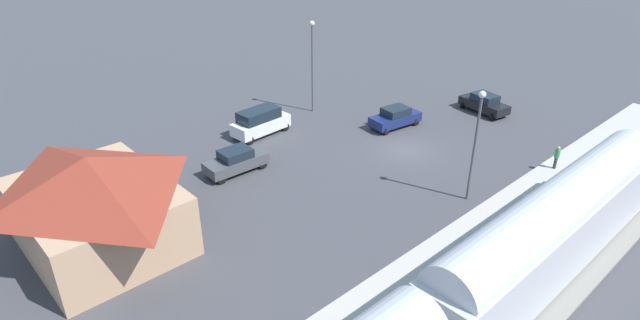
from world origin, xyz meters
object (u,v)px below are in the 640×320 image
pedestrian_on_platform (557,156)px  light_pole_lot_center (312,56)px  station_building (94,200)px  light_pole_near_platform (477,133)px  suv_white (260,122)px  sedan_charcoal (236,161)px  sedan_black (484,103)px  sedan_navy (395,117)px

pedestrian_on_platform → light_pole_lot_center: (20.30, 4.78, 3.81)m
station_building → light_pole_near_platform: size_ratio=1.38×
suv_white → sedan_charcoal: bearing=128.0°
station_building → suv_white: 16.70m
light_pole_lot_center → station_building: bearing=107.5°
light_pole_near_platform → suv_white: bearing=12.2°
suv_white → station_building: bearing=111.1°
sedan_charcoal → sedan_black: 23.62m
station_building → suv_white: bearing=-68.9°
sedan_navy → station_building: bearing=89.0°
light_pole_near_platform → sedan_navy: bearing=-27.6°
suv_white → sedan_navy: suv_white is taller
sedan_navy → sedan_black: same height
light_pole_near_platform → pedestrian_on_platform: bearing=-105.5°
sedan_navy → suv_white: bearing=55.4°
sedan_charcoal → light_pole_lot_center: (5.00, -11.77, 4.21)m
suv_white → sedan_charcoal: size_ratio=1.10×
sedan_charcoal → sedan_navy: bearing=-99.5°
suv_white → sedan_charcoal: suv_white is taller
pedestrian_on_platform → sedan_navy: pedestrian_on_platform is taller
sedan_charcoal → light_pole_near_platform: (-13.18, -8.85, 3.79)m
pedestrian_on_platform → sedan_black: pedestrian_on_platform is taller
pedestrian_on_platform → sedan_black: bearing=-33.6°
station_building → light_pole_near_platform: 22.32m
pedestrian_on_platform → light_pole_lot_center: light_pole_lot_center is taller
suv_white → sedan_charcoal: 6.52m
station_building → suv_white: (5.99, -15.50, -1.70)m
sedan_black → sedan_charcoal: bearing=75.9°
sedan_navy → light_pole_lot_center: bearing=20.0°
station_building → light_pole_lot_center: 23.31m
suv_white → pedestrian_on_platform: bearing=-149.4°
pedestrian_on_platform → sedan_black: (9.57, -6.37, -0.40)m
suv_white → sedan_navy: (-6.45, -9.34, -0.27)m
suv_white → light_pole_near_platform: light_pole_near_platform is taller
suv_white → sedan_black: (-9.75, -17.78, -0.27)m
pedestrian_on_platform → suv_white: size_ratio=0.34×
suv_white → light_pole_lot_center: 7.78m
sedan_navy → light_pole_near_platform: size_ratio=0.64×
sedan_black → light_pole_lot_center: light_pole_lot_center is taller
sedan_navy → light_pole_near_platform: (-10.75, 5.62, 3.79)m
sedan_black → light_pole_lot_center: size_ratio=0.58×
sedan_black → station_building: bearing=83.6°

